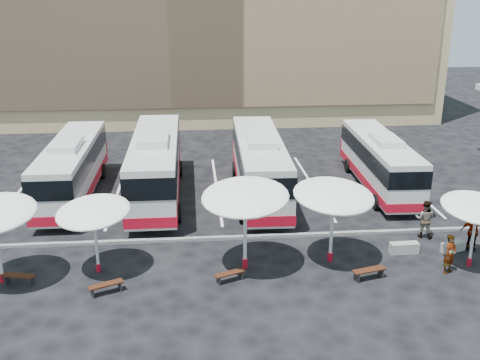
{
  "coord_description": "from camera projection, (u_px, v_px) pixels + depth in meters",
  "views": [
    {
      "loc": [
        -1.48,
        -24.62,
        11.76
      ],
      "look_at": [
        1.0,
        3.0,
        2.2
      ],
      "focal_mm": 42.0,
      "sensor_mm": 36.0,
      "label": 1
    }
  ],
  "objects": [
    {
      "name": "wood_bench_3",
      "position": [
        369.0,
        271.0,
        23.75
      ],
      "size": [
        1.54,
        0.77,
        0.46
      ],
      "rotation": [
        0.0,
        0.0,
        0.27
      ],
      "color": "black",
      "rests_on": "ground"
    },
    {
      "name": "bus_3",
      "position": [
        380.0,
        160.0,
        34.2
      ],
      "size": [
        2.81,
        10.91,
        3.44
      ],
      "rotation": [
        0.0,
        0.0,
        -0.04
      ],
      "color": "silver",
      "rests_on": "ground"
    },
    {
      "name": "wood_bench_0",
      "position": [
        19.0,
        277.0,
        23.36
      ],
      "size": [
        1.43,
        0.7,
        0.42
      ],
      "rotation": [
        0.0,
        0.0,
        -0.25
      ],
      "color": "black",
      "rests_on": "ground"
    },
    {
      "name": "conc_bench_0",
      "position": [
        404.0,
        248.0,
        26.13
      ],
      "size": [
        1.34,
        0.47,
        0.5
      ],
      "primitive_type": "cube",
      "rotation": [
        0.0,
        0.0,
        0.02
      ],
      "color": "gray",
      "rests_on": "ground"
    },
    {
      "name": "bus_0",
      "position": [
        72.0,
        167.0,
        32.65
      ],
      "size": [
        2.71,
        11.43,
        3.63
      ],
      "rotation": [
        0.0,
        0.0,
        -0.0
      ],
      "color": "silver",
      "rests_on": "ground"
    },
    {
      "name": "sunshade_3",
      "position": [
        334.0,
        196.0,
        24.4
      ],
      "size": [
        4.4,
        4.44,
        3.71
      ],
      "rotation": [
        0.0,
        0.0,
        0.28
      ],
      "color": "silver",
      "rests_on": "ground"
    },
    {
      "name": "ground",
      "position": [
        225.0,
        244.0,
        27.14
      ],
      "size": [
        120.0,
        120.0,
        0.0
      ],
      "primitive_type": "plane",
      "color": "black",
      "rests_on": "ground"
    },
    {
      "name": "sunshade_1",
      "position": [
        93.0,
        212.0,
        23.59
      ],
      "size": [
        4.17,
        4.19,
        3.29
      ],
      "rotation": [
        0.0,
        0.0,
        -0.43
      ],
      "color": "silver",
      "rests_on": "ground"
    },
    {
      "name": "sunshade_2",
      "position": [
        245.0,
        197.0,
        23.73
      ],
      "size": [
        4.89,
        4.92,
        3.93
      ],
      "rotation": [
        0.0,
        0.0,
        -0.38
      ],
      "color": "silver",
      "rests_on": "ground"
    },
    {
      "name": "bay_lines",
      "position": [
        217.0,
        188.0,
        34.67
      ],
      "size": [
        24.15,
        12.0,
        0.01
      ],
      "color": "white",
      "rests_on": "ground"
    },
    {
      "name": "sunshade_4",
      "position": [
        477.0,
        208.0,
        24.13
      ],
      "size": [
        3.71,
        3.74,
        3.24
      ],
      "rotation": [
        0.0,
        0.0,
        0.22
      ],
      "color": "silver",
      "rests_on": "ground"
    },
    {
      "name": "conc_bench_1",
      "position": [
        453.0,
        247.0,
        26.3
      ],
      "size": [
        1.26,
        0.75,
        0.45
      ],
      "primitive_type": "cube",
      "rotation": [
        0.0,
        0.0,
        0.32
      ],
      "color": "gray",
      "rests_on": "ground"
    },
    {
      "name": "bus_2",
      "position": [
        259.0,
        164.0,
        32.86
      ],
      "size": [
        3.11,
        12.18,
        3.84
      ],
      "rotation": [
        0.0,
        0.0,
        -0.03
      ],
      "color": "silver",
      "rests_on": "ground"
    },
    {
      "name": "wood_bench_2",
      "position": [
        230.0,
        275.0,
        23.58
      ],
      "size": [
        1.36,
        0.84,
        0.41
      ],
      "rotation": [
        0.0,
        0.0,
        0.4
      ],
      "color": "black",
      "rests_on": "ground"
    },
    {
      "name": "bus_1",
      "position": [
        156.0,
        163.0,
        32.74
      ],
      "size": [
        2.94,
        12.45,
        3.95
      ],
      "rotation": [
        0.0,
        0.0,
        0.0
      ],
      "color": "silver",
      "rests_on": "ground"
    },
    {
      "name": "curb_divider",
      "position": [
        224.0,
        238.0,
        27.59
      ],
      "size": [
        34.0,
        0.25,
        0.15
      ],
      "primitive_type": "cube",
      "color": "black",
      "rests_on": "ground"
    },
    {
      "name": "passenger_1",
      "position": [
        425.0,
        219.0,
        27.53
      ],
      "size": [
        1.17,
        1.08,
        1.92
      ],
      "primitive_type": "imported",
      "rotation": [
        0.0,
        0.0,
        2.65
      ],
      "color": "black",
      "rests_on": "ground"
    },
    {
      "name": "wood_bench_1",
      "position": [
        106.0,
        286.0,
        22.63
      ],
      "size": [
        1.44,
        0.92,
        0.43
      ],
      "rotation": [
        0.0,
        0.0,
        0.42
      ],
      "color": "black",
      "rests_on": "ground"
    },
    {
      "name": "passenger_2",
      "position": [
        473.0,
        232.0,
        26.19
      ],
      "size": [
        1.18,
        0.78,
        1.86
      ],
      "primitive_type": "imported",
      "rotation": [
        0.0,
        0.0,
        -0.32
      ],
      "color": "black",
      "rests_on": "ground"
    },
    {
      "name": "passenger_0",
      "position": [
        450.0,
        254.0,
        24.1
      ],
      "size": [
        0.78,
        0.72,
        1.79
      ],
      "primitive_type": "imported",
      "rotation": [
        0.0,
        0.0,
        0.58
      ],
      "color": "black",
      "rests_on": "ground"
    }
  ]
}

